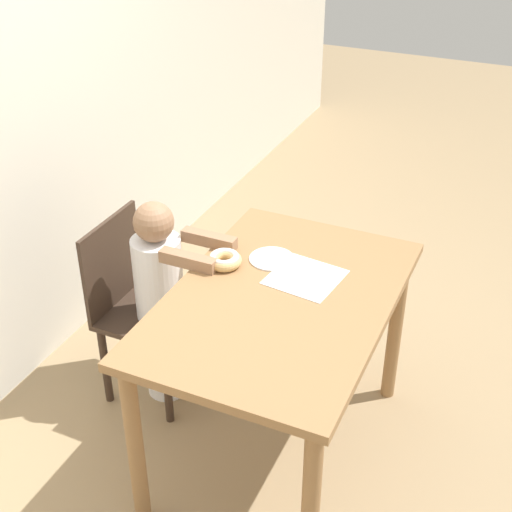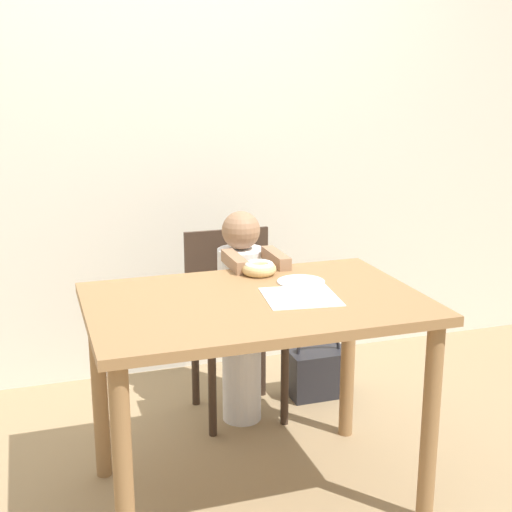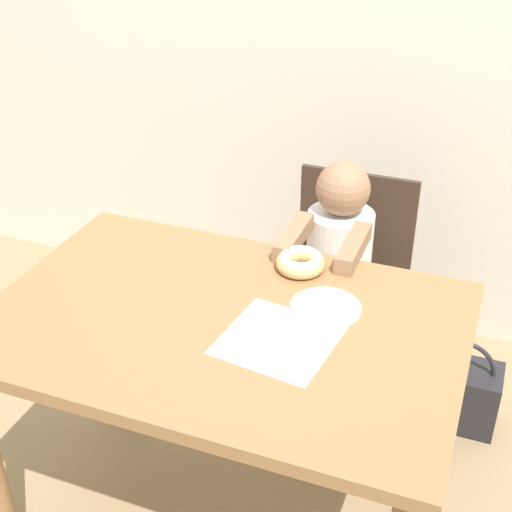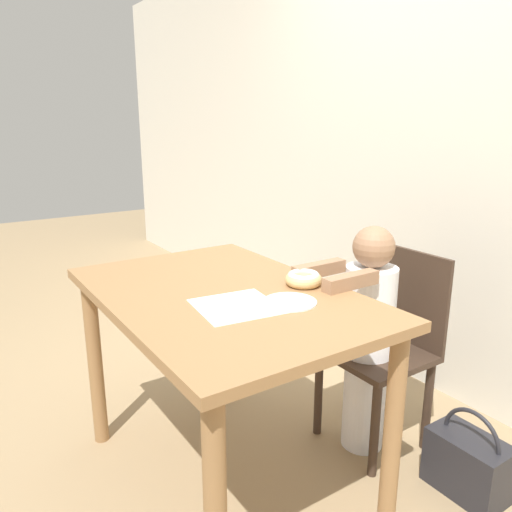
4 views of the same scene
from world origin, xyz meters
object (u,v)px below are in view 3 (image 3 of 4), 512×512
(donut, at_px, (301,262))
(handbag, at_px, (456,392))
(chair, at_px, (343,294))
(child_figure, at_px, (335,295))

(donut, xyz_separation_m, handbag, (0.45, 0.44, -0.68))
(donut, distance_m, handbag, 0.93)
(chair, bearing_deg, child_figure, -90.00)
(chair, xyz_separation_m, donut, (-0.03, -0.43, 0.37))
(chair, xyz_separation_m, child_figure, (0.00, -0.11, 0.07))
(chair, height_order, donut, chair)
(handbag, bearing_deg, child_figure, -163.60)
(donut, relative_size, handbag, 0.39)
(chair, bearing_deg, donut, -93.52)
(chair, bearing_deg, handbag, 1.41)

